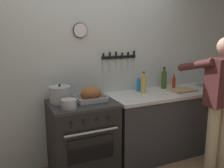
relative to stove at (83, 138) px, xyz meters
name	(u,v)px	position (x,y,z in m)	size (l,w,h in m)	color
wall_back	(88,64)	(0.22, 0.36, 0.85)	(6.00, 0.13, 2.60)	silver
counter_block	(177,120)	(1.43, 0.00, 0.01)	(2.03, 0.65, 0.90)	#38383D
stove	(83,138)	(0.00, 0.00, 0.00)	(0.76, 0.67, 0.90)	black
person_cook	(220,97)	(1.51, -0.65, 0.50)	(0.51, 0.63, 1.66)	#C6B793
roasting_pan	(91,95)	(0.11, -0.01, 0.53)	(0.35, 0.26, 0.18)	#B7B7BC
stock_pot	(60,94)	(-0.23, 0.10, 0.55)	(0.25, 0.25, 0.22)	#B7B7BC
saucepan	(69,104)	(-0.19, -0.16, 0.50)	(0.17, 0.17, 0.10)	#B7B7BC
cutting_board	(182,90)	(1.46, -0.04, 0.46)	(0.36, 0.24, 0.02)	tan
bottle_hot_sauce	(174,82)	(1.47, 0.16, 0.53)	(0.05, 0.05, 0.19)	red
bottle_dish_soap	(139,85)	(0.89, 0.19, 0.54)	(0.07, 0.07, 0.21)	#338CCC
bottle_cooking_oil	(143,84)	(0.89, 0.08, 0.57)	(0.07, 0.07, 0.29)	gold
bottle_olive_oil	(164,80)	(1.31, 0.19, 0.58)	(0.07, 0.07, 0.31)	#385623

